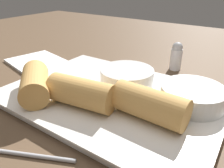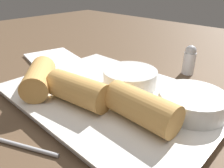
{
  "view_description": "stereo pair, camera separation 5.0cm",
  "coord_description": "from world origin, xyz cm",
  "px_view_note": "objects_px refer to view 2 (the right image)",
  "views": [
    {
      "loc": [
        18.21,
        -28.29,
        20.45
      ],
      "look_at": [
        0.54,
        -2.53,
        5.2
      ],
      "focal_mm": 35.0,
      "sensor_mm": 36.0,
      "label": 1
    },
    {
      "loc": [
        22.1,
        -25.14,
        20.45
      ],
      "look_at": [
        0.54,
        -2.53,
        5.2
      ],
      "focal_mm": 35.0,
      "sensor_mm": 36.0,
      "label": 2
    }
  ],
  "objects_px": {
    "dipping_bowl_near": "(130,77)",
    "serving_plate": "(112,97)",
    "salt_shaker": "(189,60)",
    "dipping_bowl_far": "(192,101)",
    "napkin": "(53,58)"
  },
  "relations": [
    {
      "from": "dipping_bowl_near",
      "to": "salt_shaker",
      "type": "distance_m",
      "value": 0.16
    },
    {
      "from": "serving_plate",
      "to": "salt_shaker",
      "type": "xyz_separation_m",
      "value": [
        0.04,
        0.2,
        0.02
      ]
    },
    {
      "from": "dipping_bowl_far",
      "to": "salt_shaker",
      "type": "bearing_deg",
      "value": 116.98
    },
    {
      "from": "serving_plate",
      "to": "napkin",
      "type": "bearing_deg",
      "value": 169.36
    },
    {
      "from": "dipping_bowl_far",
      "to": "salt_shaker",
      "type": "height_order",
      "value": "salt_shaker"
    },
    {
      "from": "dipping_bowl_near",
      "to": "dipping_bowl_far",
      "type": "height_order",
      "value": "same"
    },
    {
      "from": "serving_plate",
      "to": "dipping_bowl_near",
      "type": "relative_size",
      "value": 3.67
    },
    {
      "from": "serving_plate",
      "to": "dipping_bowl_far",
      "type": "relative_size",
      "value": 3.67
    },
    {
      "from": "napkin",
      "to": "dipping_bowl_near",
      "type": "bearing_deg",
      "value": -0.82
    },
    {
      "from": "dipping_bowl_near",
      "to": "dipping_bowl_far",
      "type": "xyz_separation_m",
      "value": [
        0.11,
        -0.0,
        0.0
      ]
    },
    {
      "from": "napkin",
      "to": "salt_shaker",
      "type": "xyz_separation_m",
      "value": [
        0.29,
        0.15,
        0.03
      ]
    },
    {
      "from": "salt_shaker",
      "to": "dipping_bowl_near",
      "type": "bearing_deg",
      "value": -102.58
    },
    {
      "from": "dipping_bowl_near",
      "to": "serving_plate",
      "type": "bearing_deg",
      "value": -92.15
    },
    {
      "from": "dipping_bowl_far",
      "to": "dipping_bowl_near",
      "type": "bearing_deg",
      "value": 177.75
    },
    {
      "from": "dipping_bowl_near",
      "to": "napkin",
      "type": "xyz_separation_m",
      "value": [
        -0.25,
        0.0,
        -0.03
      ]
    }
  ]
}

